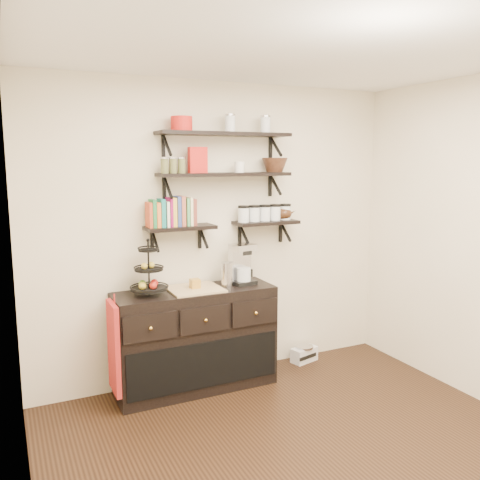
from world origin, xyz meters
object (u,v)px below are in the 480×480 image
object	(u,v)px
coffee_maker	(242,265)
sideboard	(195,339)
radio	(304,354)
fruit_stand	(149,277)

from	to	relation	value
coffee_maker	sideboard	bearing A→B (deg)	175.13
coffee_maker	radio	distance (m)	1.24
coffee_maker	fruit_stand	bearing A→B (deg)	173.50
sideboard	coffee_maker	size ratio (longest dim) A/B	3.79
sideboard	radio	distance (m)	1.26
coffee_maker	radio	world-z (taller)	coffee_maker
fruit_stand	coffee_maker	distance (m)	0.86
sideboard	radio	bearing A→B (deg)	4.60
sideboard	radio	size ratio (longest dim) A/B	4.74
sideboard	fruit_stand	bearing A→B (deg)	179.57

